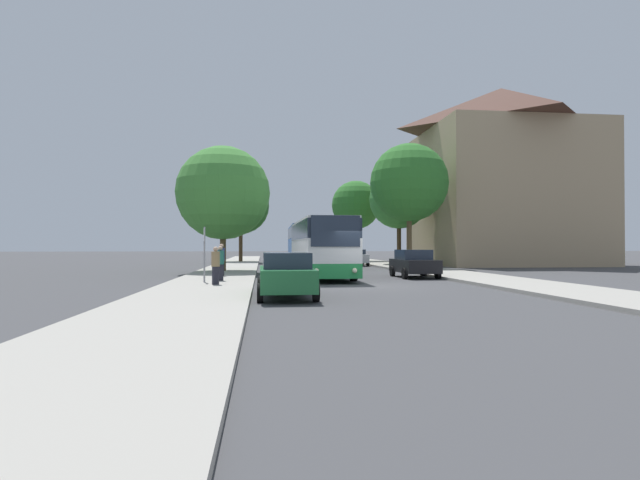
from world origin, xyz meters
The scene contains 18 objects.
ground_plane centered at (0.00, 0.00, 0.00)m, with size 300.00×300.00×0.00m, color #424244.
sidewalk_left centered at (-7.00, 0.00, 0.07)m, with size 4.00×120.00×0.15m, color #A39E93.
sidewalk_right centered at (7.00, 0.00, 0.07)m, with size 4.00×120.00×0.15m, color #A39E93.
building_right_background centered at (18.61, 24.13, 8.64)m, with size 14.93×14.22×17.27m.
bus_front centered at (-1.31, 6.15, 1.73)m, with size 2.93×11.15×3.24m.
bus_middle centered at (-1.04, 20.76, 1.87)m, with size 2.90×12.16×3.51m.
parked_car_left_curb centered at (-3.80, -4.87, 0.81)m, with size 2.00×4.43×1.57m.
parked_car_right_near centered at (3.97, 5.46, 0.82)m, with size 2.07×4.08×1.59m.
parked_car_right_far centered at (3.79, 22.57, 0.78)m, with size 2.01×4.12×1.49m.
bus_stop_sign centered at (-7.23, 0.98, 1.72)m, with size 0.08×0.45×2.52m.
pedestrian_waiting_near centered at (-6.60, -0.46, 0.96)m, with size 0.36×0.36×1.62m.
pedestrian_waiting_far centered at (-6.60, 1.96, 0.97)m, with size 0.36×0.36×1.64m.
pedestrian_walking_back centered at (-6.85, 5.75, 1.04)m, with size 0.36×0.36×1.77m.
tree_left_near centered at (-6.93, 32.06, 6.13)m, with size 6.07×6.07×9.02m.
tree_left_far centered at (-7.21, 11.43, 5.32)m, with size 6.21×6.21×8.28m.
tree_right_near centered at (5.84, 33.09, 6.41)m, with size 5.45×5.45×9.00m.
tree_right_mid centered at (8.09, 23.30, 6.17)m, with size 5.53×5.53×8.80m.
tree_right_far centered at (7.06, 16.61, 6.86)m, with size 6.25×6.25×9.85m.
Camera 1 is at (-4.61, -22.12, 1.79)m, focal length 28.00 mm.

